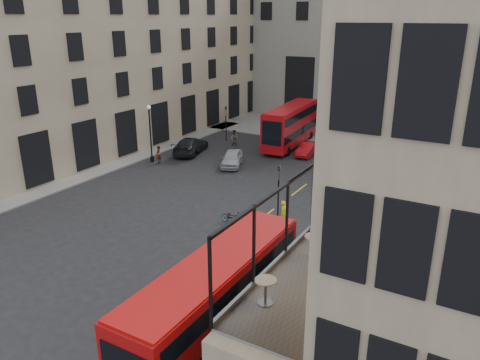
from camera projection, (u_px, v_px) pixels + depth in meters
The scene contains 31 objects.
ground at pixel (182, 318), 21.30m from camera, with size 140.00×140.00×0.00m, color black.
host_building_main at pixel (440, 201), 13.98m from camera, with size 7.26×11.40×15.10m.
host_frontage at pixel (320, 321), 17.47m from camera, with size 3.00×11.00×4.50m, color #C4B393.
cafe_floor at pixel (324, 266), 16.70m from camera, with size 3.00×10.00×0.10m, color slate.
building_left at pixel (81, 33), 46.58m from camera, with size 14.60×50.60×22.00m.
gateway at pixel (374, 45), 59.65m from camera, with size 35.00×10.60×18.00m.
pavement_far at pixel (336, 132), 55.09m from camera, with size 40.00×12.00×0.12m, color slate.
pavement_left at pixel (64, 170), 41.48m from camera, with size 8.00×48.00×0.12m, color slate.
traffic_light_near at pixel (279, 186), 30.74m from camera, with size 0.16×0.20×3.80m.
traffic_light_far at pixel (226, 119), 50.42m from camera, with size 0.16×0.20×3.80m.
street_lamp_a at pixel (151, 137), 43.22m from camera, with size 0.36×0.36×5.33m.
street_lamp_b at pixel (325, 118), 51.05m from camera, with size 0.36×0.36×5.33m.
bus_near at pixel (216, 300), 18.65m from camera, with size 2.40×10.26×4.09m.
bus_far at pixel (291, 124), 48.61m from camera, with size 3.17×10.71×4.22m.
car_a at pixel (232, 158), 42.57m from camera, with size 1.66×4.14×1.41m, color #ABACB3.
car_b at pixel (308, 149), 45.79m from camera, with size 1.36×3.89×1.28m, color #A10910.
car_c at pixel (190, 145), 46.45m from camera, with size 2.22×5.46×1.58m, color black.
bicycle at pixel (232, 217), 30.93m from camera, with size 0.56×1.59×0.84m, color gray.
cyclist at pixel (284, 213), 30.37m from camera, with size 0.63×0.41×1.72m, color #FDF41A.
pedestrian_a at pixel (234, 138), 49.00m from camera, with size 0.82×0.64×1.69m, color gray.
pedestrian_b at pixel (336, 123), 55.70m from camera, with size 1.11×0.64×1.72m, color gray.
pedestrian_c at pixel (360, 144), 46.87m from camera, with size 0.90×0.38×1.54m, color gray.
pedestrian_d at pixel (389, 137), 49.70m from camera, with size 0.81×0.53×1.66m, color gray.
pedestrian_e at pixel (158, 155), 43.21m from camera, with size 0.60×0.40×1.65m, color gray.
cafe_table_near at pixel (266, 288), 14.29m from camera, with size 0.67×0.67×0.84m.
cafe_table_mid at pixel (313, 242), 17.21m from camera, with size 0.63×0.63×0.79m.
cafe_table_far at pixel (320, 224), 18.72m from camera, with size 0.62×0.62×0.77m.
cafe_chair_a at pixel (323, 314), 13.59m from camera, with size 0.44×0.44×0.75m.
cafe_chair_b at pixel (350, 261), 16.45m from camera, with size 0.42×0.42×0.80m.
cafe_chair_c at pixel (350, 266), 16.11m from camera, with size 0.45×0.45×0.89m.
cafe_chair_d at pixel (366, 230), 18.88m from camera, with size 0.44×0.44×0.76m.
Camera 1 is at (11.31, -14.23, 13.03)m, focal length 35.00 mm.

